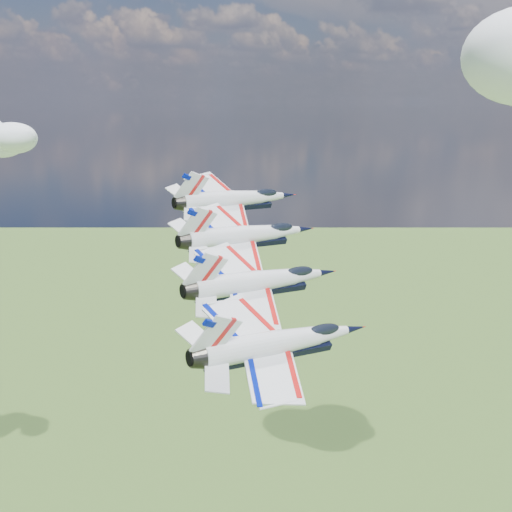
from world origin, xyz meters
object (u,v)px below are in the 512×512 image
Objects in this scene: jet_2 at (264,281)px; jet_3 at (283,342)px; jet_0 at (238,199)px; jet_1 at (249,235)px.

jet_3 is at bearing -20.31° from jet_2.
jet_0 is 1.00× the size of jet_3.
jet_0 is 1.00× the size of jet_1.
jet_1 is 10.36m from jet_2.
jet_2 is (7.19, -7.04, -2.46)m from jet_1.
jet_0 is at bearing 159.69° from jet_2.
jet_2 reaches higher than jet_3.
jet_2 is (14.37, -14.09, -4.93)m from jet_0.
jet_1 is 1.00× the size of jet_3.
jet_0 is 31.08m from jet_3.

